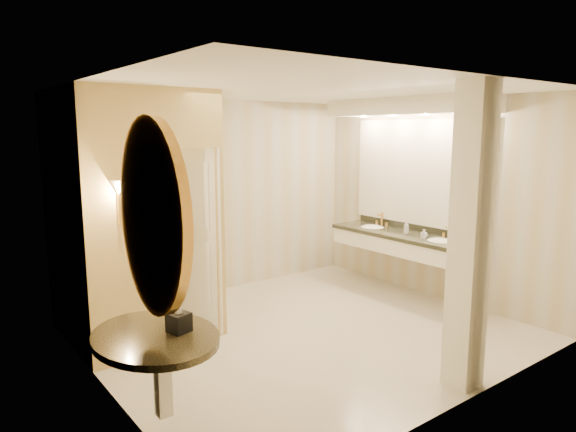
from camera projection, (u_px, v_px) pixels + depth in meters
name	position (u px, v px, depth m)	size (l,w,h in m)	color
floor	(306.00, 332.00, 5.87)	(4.50, 4.50, 0.00)	beige
ceiling	(308.00, 90.00, 5.43)	(4.50, 4.50, 0.00)	white
wall_back	(217.00, 197.00, 7.22)	(4.50, 0.02, 2.70)	beige
wall_front	(467.00, 248.00, 4.08)	(4.50, 0.02, 2.70)	beige
wall_left	(100.00, 242.00, 4.30)	(0.02, 4.00, 2.70)	beige
wall_right	(434.00, 199.00, 7.00)	(0.02, 4.00, 2.70)	beige
toilet_closet	(174.00, 211.00, 5.72)	(1.50, 1.55, 2.70)	#DFBD75
wall_sconce	(118.00, 190.00, 4.77)	(0.14, 0.14, 0.42)	gold
vanity	(408.00, 179.00, 6.98)	(0.75, 2.41, 2.09)	white
console_shelf	(155.00, 268.00, 3.50)	(1.05, 1.05, 1.97)	black
pillar	(470.00, 238.00, 4.45)	(0.27, 0.27, 2.70)	white
tissue_box	(179.00, 322.00, 3.60)	(0.14, 0.14, 0.14)	black
toilet	(133.00, 286.00, 6.36)	(0.41, 0.72, 0.73)	white
soap_bottle_a	(423.00, 234.00, 6.72)	(0.06, 0.06, 0.13)	beige
soap_bottle_b	(424.00, 234.00, 6.78)	(0.09, 0.09, 0.11)	silver
soap_bottle_c	(406.00, 227.00, 7.02)	(0.07, 0.07, 0.19)	#C6B28C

